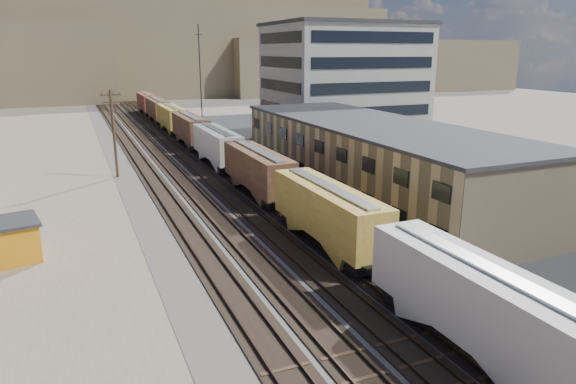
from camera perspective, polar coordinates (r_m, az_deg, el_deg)
name	(u,v)px	position (r m, az deg, el deg)	size (l,w,h in m)	color
ground	(379,348)	(26.71, 10.09, -16.68)	(300.00, 300.00, 0.00)	#6B6356
ballast_bed	(178,158)	(71.33, -12.16, 3.66)	(18.00, 200.00, 0.06)	#4C4742
dirt_yard	(4,192)	(60.84, -29.02, 0.04)	(24.00, 180.00, 0.03)	#776652
asphalt_lot	(376,167)	(65.56, 9.77, 2.76)	(26.00, 120.00, 0.04)	#232326
rail_tracks	(174,158)	(71.22, -12.59, 3.69)	(11.40, 200.00, 0.24)	black
freight_train	(203,135)	(72.60, -9.48, 6.22)	(3.00, 119.74, 4.46)	black
warehouse	(372,158)	(52.87, 9.32, 3.80)	(12.40, 40.40, 7.25)	tan
office_tower	(343,82)	(84.36, 6.14, 12.01)	(22.60, 18.60, 18.45)	#9E998E
utility_pole_north	(114,132)	(61.54, -18.79, 6.35)	(2.20, 0.32, 10.00)	#382619
radio_mast	(201,85)	(81.12, -9.68, 11.65)	(1.20, 0.16, 18.00)	black
hills_north	(106,51)	(187.13, -19.60, 14.52)	(265.00, 80.00, 32.00)	brown
maintenance_shed	(16,239)	(40.44, -27.98, -4.64)	(3.72, 4.44, 2.90)	orange
parked_car_white	(524,226)	(44.89, 24.77, -3.46)	(1.43, 4.09, 1.35)	silver
parked_car_blue	(291,136)	(83.75, 0.30, 6.19)	(2.42, 5.24, 1.46)	navy
parked_car_far	(363,131)	(89.57, 8.33, 6.68)	(1.90, 4.72, 1.61)	silver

